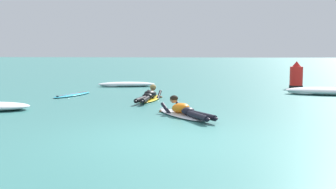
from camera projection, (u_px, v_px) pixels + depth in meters
name	position (u px, v px, depth m)	size (l,w,h in m)	color
ground_plane	(187.00, 89.00, 18.01)	(120.00, 120.00, 0.00)	#387A75
surfer_near	(184.00, 111.00, 10.83)	(1.76, 2.51, 0.54)	silver
surfer_far	(149.00, 96.00, 14.09)	(0.72, 2.53, 0.54)	yellow
drifting_surfboard	(72.00, 95.00, 15.53)	(1.15, 2.16, 0.16)	#2DB2D1
whitewater_front	(327.00, 91.00, 15.83)	(3.16, 1.49, 0.29)	white
whitewater_mid_left	(127.00, 84.00, 19.16)	(2.64, 1.04, 0.22)	white
channel_marker_buoy	(296.00, 77.00, 18.46)	(0.58, 0.58, 1.17)	red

